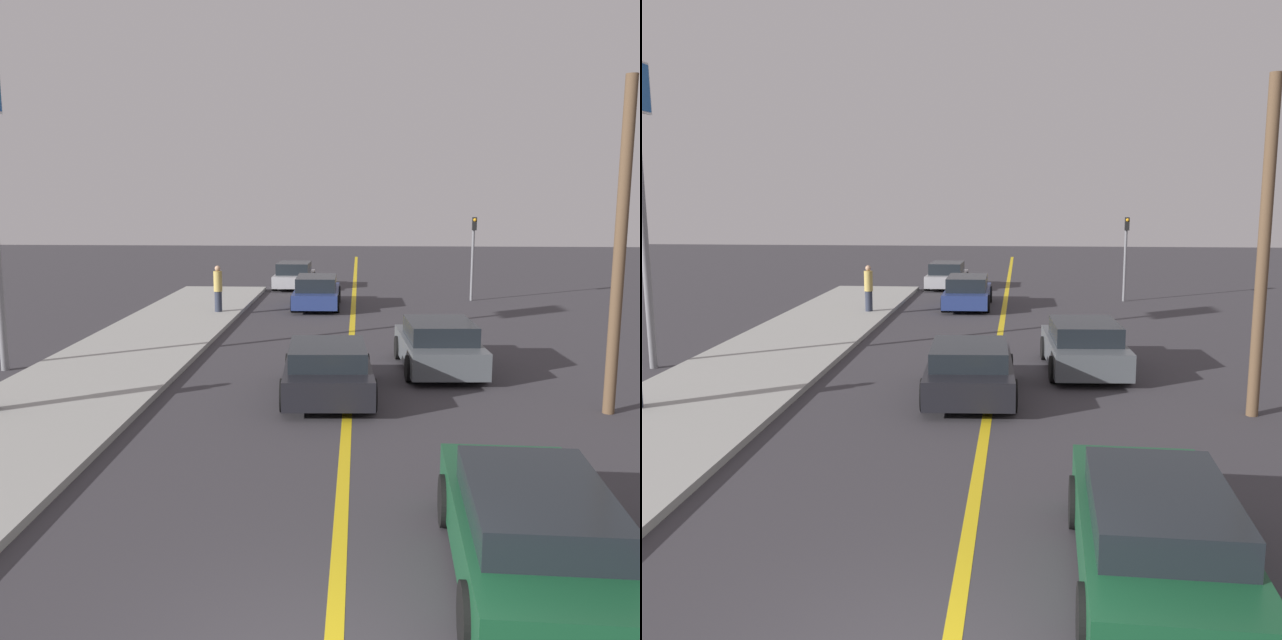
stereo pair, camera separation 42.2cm
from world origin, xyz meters
TOP-DOWN VIEW (x-y plane):
  - road_center_line at (0.00, 18.00)m, footprint 0.20×60.00m
  - sidewalk_left at (-6.22, 14.20)m, footprint 3.91×28.39m
  - car_near_right_lane at (2.21, 2.11)m, footprint 1.97×4.48m
  - car_ahead_center at (-0.46, 9.86)m, footprint 2.17×3.98m
  - car_far_distant at (2.29, 12.50)m, footprint 2.15×4.06m
  - car_parked_left_lot at (-1.49, 22.98)m, footprint 1.93×4.47m
  - car_oncoming_far at (-2.97, 29.10)m, footprint 1.93×3.83m
  - pedestrian_mid_group at (-5.09, 20.77)m, footprint 0.32×0.32m
  - traffic_light at (5.08, 25.20)m, footprint 0.18×0.40m
  - utility_pole at (5.42, 8.92)m, footprint 0.24×0.24m

SIDE VIEW (x-z plane):
  - road_center_line at x=0.00m, z-range 0.00..0.01m
  - sidewalk_left at x=-6.22m, z-range 0.00..0.15m
  - car_ahead_center at x=-0.46m, z-range 0.00..1.22m
  - car_oncoming_far at x=-2.97m, z-range -0.02..1.26m
  - car_parked_left_lot at x=-1.49m, z-range -0.02..1.27m
  - car_far_distant at x=2.29m, z-range -0.02..1.29m
  - car_near_right_lane at x=2.21m, z-range 0.00..1.28m
  - pedestrian_mid_group at x=-5.09m, z-range 0.16..1.90m
  - traffic_light at x=5.08m, z-range 0.44..4.03m
  - utility_pole at x=5.42m, z-range 0.00..6.76m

